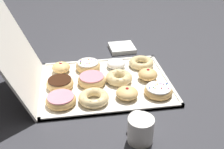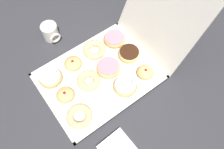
{
  "view_description": "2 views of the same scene",
  "coord_description": "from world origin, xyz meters",
  "px_view_note": "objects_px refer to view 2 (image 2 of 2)",
  "views": [
    {
      "loc": [
        -1.02,
        0.14,
        0.65
      ],
      "look_at": [
        -0.02,
        -0.02,
        0.06
      ],
      "focal_mm": 45.41,
      "sensor_mm": 36.0,
      "label": 1
    },
    {
      "loc": [
        0.45,
        -0.25,
        0.99
      ],
      "look_at": [
        0.05,
        0.04,
        0.05
      ],
      "focal_mm": 36.44,
      "sensor_mm": 36.0,
      "label": 2
    }
  ],
  "objects_px": {
    "sprinkle_donut_0": "(50,78)",
    "jelly_filled_donut_1": "(65,95)",
    "napkin_stack": "(118,149)",
    "sprinkle_donut_8": "(125,86)",
    "chocolate_frosted_donut_10": "(129,53)",
    "pink_frosted_donut_9": "(115,39)",
    "coffee_mug": "(50,32)",
    "jelly_filled_donut_3": "(73,63)",
    "donut_box": "(99,76)",
    "pink_frosted_donut_7": "(108,67)",
    "cruller_donut_4": "(88,80)",
    "cruller_donut_2": "(79,116)",
    "cruller_donut_6": "(94,49)",
    "jelly_filled_donut_11": "(145,72)",
    "powdered_filled_donut_5": "(102,102)"
  },
  "relations": [
    {
      "from": "jelly_filled_donut_1",
      "to": "napkin_stack",
      "type": "distance_m",
      "value": 0.33
    },
    {
      "from": "cruller_donut_2",
      "to": "sprinkle_donut_8",
      "type": "height_order",
      "value": "sprinkle_donut_8"
    },
    {
      "from": "donut_box",
      "to": "pink_frosted_donut_9",
      "type": "xyz_separation_m",
      "value": [
        -0.12,
        0.19,
        0.02
      ]
    },
    {
      "from": "jelly_filled_donut_3",
      "to": "pink_frosted_donut_9",
      "type": "relative_size",
      "value": 0.75
    },
    {
      "from": "sprinkle_donut_0",
      "to": "jelly_filled_donut_1",
      "type": "distance_m",
      "value": 0.12
    },
    {
      "from": "donut_box",
      "to": "pink_frosted_donut_7",
      "type": "relative_size",
      "value": 4.56
    },
    {
      "from": "donut_box",
      "to": "cruller_donut_4",
      "type": "bearing_deg",
      "value": -93.39
    },
    {
      "from": "cruller_donut_2",
      "to": "cruller_donut_6",
      "type": "relative_size",
      "value": 0.98
    },
    {
      "from": "napkin_stack",
      "to": "jelly_filled_donut_11",
      "type": "bearing_deg",
      "value": 122.53
    },
    {
      "from": "powdered_filled_donut_5",
      "to": "sprinkle_donut_8",
      "type": "xyz_separation_m",
      "value": [
        0.0,
        0.13,
        0.0
      ]
    },
    {
      "from": "jelly_filled_donut_11",
      "to": "pink_frosted_donut_9",
      "type": "bearing_deg",
      "value": 179.45
    },
    {
      "from": "chocolate_frosted_donut_10",
      "to": "napkin_stack",
      "type": "xyz_separation_m",
      "value": [
        0.34,
        -0.33,
        -0.02
      ]
    },
    {
      "from": "jelly_filled_donut_3",
      "to": "jelly_filled_donut_11",
      "type": "distance_m",
      "value": 0.35
    },
    {
      "from": "chocolate_frosted_donut_10",
      "to": "napkin_stack",
      "type": "distance_m",
      "value": 0.47
    },
    {
      "from": "chocolate_frosted_donut_10",
      "to": "pink_frosted_donut_9",
      "type": "bearing_deg",
      "value": -178.45
    },
    {
      "from": "cruller_donut_2",
      "to": "cruller_donut_6",
      "type": "height_order",
      "value": "cruller_donut_6"
    },
    {
      "from": "sprinkle_donut_0",
      "to": "powdered_filled_donut_5",
      "type": "bearing_deg",
      "value": 27.33
    },
    {
      "from": "jelly_filled_donut_1",
      "to": "cruller_donut_4",
      "type": "xyz_separation_m",
      "value": [
        -0.0,
        0.13,
        -0.0
      ]
    },
    {
      "from": "cruller_donut_2",
      "to": "sprinkle_donut_8",
      "type": "xyz_separation_m",
      "value": [
        0.0,
        0.25,
        0.0
      ]
    },
    {
      "from": "sprinkle_donut_8",
      "to": "pink_frosted_donut_9",
      "type": "distance_m",
      "value": 0.28
    },
    {
      "from": "cruller_donut_6",
      "to": "chocolate_frosted_donut_10",
      "type": "distance_m",
      "value": 0.18
    },
    {
      "from": "cruller_donut_6",
      "to": "coffee_mug",
      "type": "distance_m",
      "value": 0.25
    },
    {
      "from": "jelly_filled_donut_11",
      "to": "jelly_filled_donut_1",
      "type": "bearing_deg",
      "value": -108.63
    },
    {
      "from": "pink_frosted_donut_9",
      "to": "jelly_filled_donut_3",
      "type": "bearing_deg",
      "value": -89.81
    },
    {
      "from": "jelly_filled_donut_1",
      "to": "sprinkle_donut_8",
      "type": "bearing_deg",
      "value": 63.36
    },
    {
      "from": "jelly_filled_donut_11",
      "to": "cruller_donut_4",
      "type": "bearing_deg",
      "value": -118.03
    },
    {
      "from": "cruller_donut_4",
      "to": "napkin_stack",
      "type": "distance_m",
      "value": 0.34
    },
    {
      "from": "cruller_donut_6",
      "to": "pink_frosted_donut_7",
      "type": "distance_m",
      "value": 0.12
    },
    {
      "from": "sprinkle_donut_0",
      "to": "cruller_donut_6",
      "type": "bearing_deg",
      "value": 91.8
    },
    {
      "from": "sprinkle_donut_0",
      "to": "jelly_filled_donut_3",
      "type": "height_order",
      "value": "jelly_filled_donut_3"
    },
    {
      "from": "jelly_filled_donut_11",
      "to": "napkin_stack",
      "type": "bearing_deg",
      "value": -57.47
    },
    {
      "from": "jelly_filled_donut_11",
      "to": "napkin_stack",
      "type": "distance_m",
      "value": 0.38
    },
    {
      "from": "jelly_filled_donut_3",
      "to": "donut_box",
      "type": "bearing_deg",
      "value": 28.79
    },
    {
      "from": "donut_box",
      "to": "cruller_donut_6",
      "type": "xyz_separation_m",
      "value": [
        -0.13,
        0.06,
        0.02
      ]
    },
    {
      "from": "pink_frosted_donut_7",
      "to": "napkin_stack",
      "type": "bearing_deg",
      "value": -29.95
    },
    {
      "from": "sprinkle_donut_0",
      "to": "coffee_mug",
      "type": "xyz_separation_m",
      "value": [
        -0.23,
        0.13,
        0.02
      ]
    },
    {
      "from": "pink_frosted_donut_7",
      "to": "napkin_stack",
      "type": "height_order",
      "value": "pink_frosted_donut_7"
    },
    {
      "from": "powdered_filled_donut_5",
      "to": "pink_frosted_donut_7",
      "type": "xyz_separation_m",
      "value": [
        -0.13,
        0.13,
        0.0
      ]
    },
    {
      "from": "cruller_donut_2",
      "to": "napkin_stack",
      "type": "distance_m",
      "value": 0.22
    },
    {
      "from": "coffee_mug",
      "to": "powdered_filled_donut_5",
      "type": "bearing_deg",
      "value": -0.5
    },
    {
      "from": "sprinkle_donut_8",
      "to": "sprinkle_donut_0",
      "type": "bearing_deg",
      "value": -133.78
    },
    {
      "from": "cruller_donut_6",
      "to": "coffee_mug",
      "type": "height_order",
      "value": "coffee_mug"
    },
    {
      "from": "cruller_donut_4",
      "to": "chocolate_frosted_donut_10",
      "type": "relative_size",
      "value": 1.01
    },
    {
      "from": "napkin_stack",
      "to": "sprinkle_donut_8",
      "type": "bearing_deg",
      "value": 135.99
    },
    {
      "from": "cruller_donut_6",
      "to": "pink_frosted_donut_7",
      "type": "relative_size",
      "value": 0.99
    },
    {
      "from": "cruller_donut_4",
      "to": "powdered_filled_donut_5",
      "type": "relative_size",
      "value": 1.32
    },
    {
      "from": "sprinkle_donut_8",
      "to": "chocolate_frosted_donut_10",
      "type": "bearing_deg",
      "value": 135.66
    },
    {
      "from": "sprinkle_donut_8",
      "to": "napkin_stack",
      "type": "relative_size",
      "value": 0.88
    },
    {
      "from": "cruller_donut_6",
      "to": "jelly_filled_donut_11",
      "type": "bearing_deg",
      "value": 25.38
    },
    {
      "from": "jelly_filled_donut_3",
      "to": "pink_frosted_donut_7",
      "type": "xyz_separation_m",
      "value": [
        0.12,
        0.13,
        -0.0
      ]
    }
  ]
}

